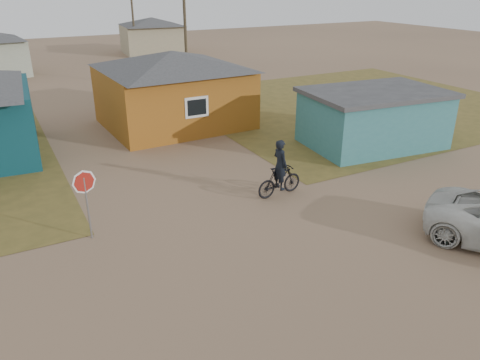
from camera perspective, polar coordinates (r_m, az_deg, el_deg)
name	(u,v)px	position (r m, az deg, el deg)	size (l,w,h in m)	color
ground	(273,265)	(13.16, 4.05, -10.28)	(120.00, 120.00, 0.00)	#86684D
grass_ne	(353,104)	(30.73, 13.56, 9.03)	(20.00, 18.00, 0.00)	brown
house_yellow	(174,88)	(25.25, -8.10, 11.08)	(7.72, 6.76, 3.90)	#965617
shed_turquoise	(373,118)	(22.83, 15.94, 7.32)	(6.71, 4.93, 2.60)	teal
house_beige_east	(153,35)	(52.00, -10.61, 17.01)	(6.95, 6.05, 3.60)	gray
utility_pole_near	(185,28)	(33.74, -6.70, 17.88)	(1.40, 0.20, 8.00)	#433928
utility_pole_far	(133,14)	(49.18, -12.96, 19.16)	(1.40, 0.20, 8.00)	#433928
stop_sign	(85,189)	(14.33, -18.38, -0.99)	(0.73, 0.15, 2.23)	gray
cyclist	(280,175)	(16.85, 4.87, 0.55)	(1.90, 0.71, 2.11)	black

